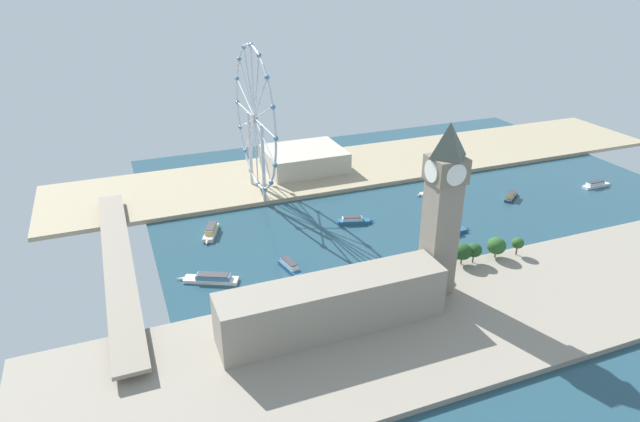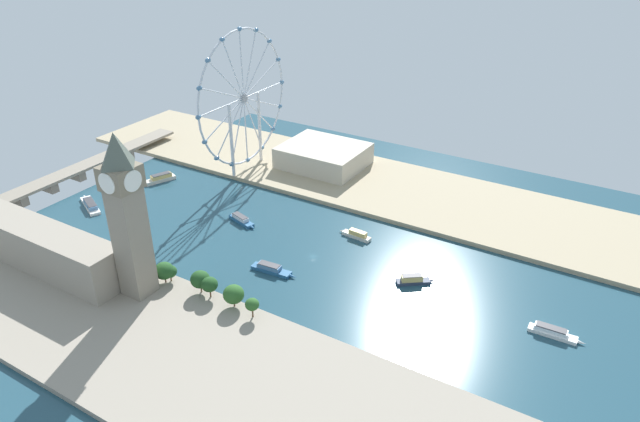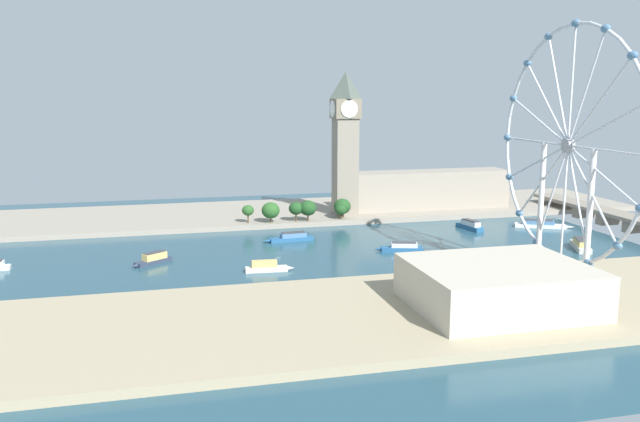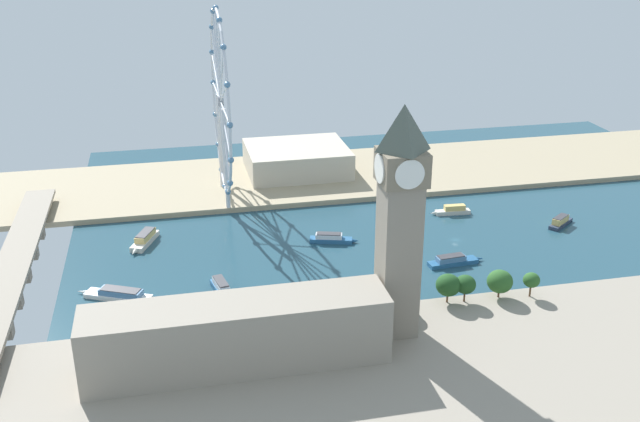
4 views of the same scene
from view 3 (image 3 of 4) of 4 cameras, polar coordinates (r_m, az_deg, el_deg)
name	(u,v)px [view 3 (image 3 of 4)]	position (r m, az deg, el deg)	size (l,w,h in m)	color
ground_plane	(279,253)	(338.52, -3.55, -3.61)	(379.71, 379.71, 0.00)	#234756
riverbank_left	(249,214)	(439.50, -6.06, -0.24)	(90.00, 520.00, 3.00)	gray
riverbank_right	(333,318)	(239.89, 1.12, -9.08)	(90.00, 520.00, 3.00)	tan
clock_tower	(345,141)	(421.57, 2.17, 5.96)	(17.28, 17.28, 89.38)	gray
parliament_block	(429,189)	(455.66, 9.25, 1.83)	(22.00, 107.36, 24.87)	gray
tree_row_embankment	(304,209)	(404.47, -1.38, 0.21)	(13.74, 67.25, 12.63)	#513823
ferris_wheel	(568,148)	(297.60, 20.33, 5.05)	(103.15, 3.20, 106.03)	silver
riverside_hall	(498,286)	(252.29, 14.93, -6.17)	(51.08, 61.54, 16.16)	#BCB29E
river_bridge	(636,222)	(427.24, 25.28, -0.81)	(191.71, 15.43, 8.69)	gray
tour_boat_0	(153,259)	(327.47, -14.00, -3.98)	(15.75, 19.53, 5.37)	#2D384C
tour_boat_1	(581,245)	(371.30, 21.29, -2.68)	(26.62, 14.61, 5.75)	beige
tour_boat_3	(469,225)	(404.93, 12.59, -1.20)	(23.77, 9.02, 5.84)	#235684
tour_boat_4	(291,238)	(365.08, -2.47, -2.27)	(7.81, 28.31, 4.85)	#235684
tour_boat_5	(402,247)	(344.29, 6.98, -3.10)	(11.06, 24.75, 4.79)	#235684
tour_boat_6	(540,224)	(421.89, 18.22, -1.08)	(19.13, 32.87, 4.70)	white
tour_boat_7	(267,267)	(304.99, -4.54, -4.77)	(5.74, 22.51, 5.13)	beige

